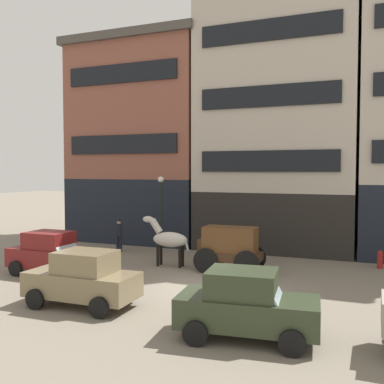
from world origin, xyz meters
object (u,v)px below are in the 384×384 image
sedan_parked_curb (51,253)px  pedestrian_officer (119,234)px  draft_horse (168,239)px  sedan_dark (83,279)px  cargo_wagon (229,246)px  fire_hydrant_curbside (380,259)px  sedan_light (246,305)px  streetlamp_curbside (161,203)px

sedan_parked_curb → pedestrian_officer: sedan_parked_curb is taller
draft_horse → sedan_dark: size_ratio=0.63×
cargo_wagon → fire_hydrant_curbside: 6.96m
sedan_dark → pedestrian_officer: bearing=114.6°
draft_horse → sedan_dark: (0.00, -6.56, -0.36)m
sedan_dark → pedestrian_officer: (-4.06, 8.87, 0.07)m
pedestrian_officer → cargo_wagon: bearing=-18.2°
cargo_wagon → draft_horse: bearing=-180.0°
sedan_light → cargo_wagon: bearing=110.8°
sedan_light → pedestrian_officer: (-9.77, 9.58, 0.07)m
pedestrian_officer → fire_hydrant_curbside: pedestrian_officer is taller
sedan_dark → draft_horse: bearing=90.0°
streetlamp_curbside → sedan_light: bearing=-53.6°
sedan_parked_curb → fire_hydrant_curbside: (13.04, 6.53, -0.49)m
cargo_wagon → sedan_dark: 7.19m
draft_horse → streetlamp_curbside: bearing=121.8°
cargo_wagon → draft_horse: draft_horse is taller
cargo_wagon → draft_horse: (-2.95, -0.00, 0.12)m
cargo_wagon → pedestrian_officer: cargo_wagon is taller
fire_hydrant_curbside → streetlamp_curbside: bearing=-178.6°
fire_hydrant_curbside → pedestrian_officer: bearing=-176.3°
cargo_wagon → fire_hydrant_curbside: (6.17, 3.15, -0.72)m
sedan_dark → fire_hydrant_curbside: (9.11, 9.71, -0.49)m
sedan_light → fire_hydrant_curbside: bearing=71.9°
sedan_parked_curb → pedestrian_officer: 5.68m
cargo_wagon → sedan_parked_curb: cargo_wagon is taller
pedestrian_officer → streetlamp_curbside: 2.89m
draft_horse → pedestrian_officer: bearing=150.4°
draft_horse → pedestrian_officer: 4.68m
sedan_dark → sedan_light: same height
sedan_parked_curb → draft_horse: bearing=40.7°
cargo_wagon → pedestrian_officer: (-7.01, 2.31, -0.17)m
fire_hydrant_curbside → sedan_light: bearing=-108.1°
sedan_light → streetlamp_curbside: size_ratio=0.94×
cargo_wagon → streetlamp_curbside: streetlamp_curbside is taller
cargo_wagon → pedestrian_officer: 7.38m
sedan_dark → pedestrian_officer: sedan_dark is taller
pedestrian_officer → streetlamp_curbside: size_ratio=0.44×
sedan_light → sedan_dark: bearing=172.9°
draft_horse → pedestrian_officer: draft_horse is taller
sedan_light → streetlamp_curbside: streetlamp_curbside is taller
fire_hydrant_curbside → cargo_wagon: bearing=-152.9°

